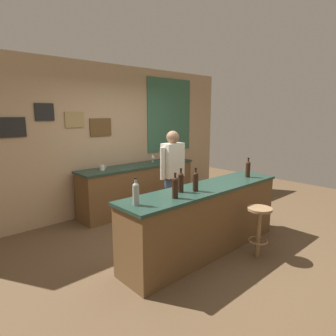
{
  "coord_description": "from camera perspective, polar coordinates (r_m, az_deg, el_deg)",
  "views": [
    {
      "loc": [
        -2.93,
        -2.84,
        1.91
      ],
      "look_at": [
        0.09,
        0.45,
        1.05
      ],
      "focal_mm": 30.93,
      "sensor_mm": 36.0,
      "label": 1
    }
  ],
  "objects": [
    {
      "name": "wine_bottle_b",
      "position": [
        3.37,
        1.42,
        -3.74
      ],
      "size": [
        0.07,
        0.07,
        0.31
      ],
      "color": "black",
      "rests_on": "bar_counter"
    },
    {
      "name": "bar_counter",
      "position": [
        4.08,
        7.29,
        -9.99
      ],
      "size": [
        2.64,
        0.6,
        0.92
      ],
      "color": "brown",
      "rests_on": "ground_plane"
    },
    {
      "name": "wine_bottle_c",
      "position": [
        3.63,
        2.54,
        -2.69
      ],
      "size": [
        0.07,
        0.07,
        0.31
      ],
      "color": "black",
      "rests_on": "bar_counter"
    },
    {
      "name": "back_wall",
      "position": [
        5.73,
        -11.1,
        5.8
      ],
      "size": [
        6.0,
        0.09,
        2.8
      ],
      "color": "tan",
      "rests_on": "ground_plane"
    },
    {
      "name": "wine_glass_c",
      "position": [
        6.27,
        1.7,
        2.63
      ],
      "size": [
        0.07,
        0.07,
        0.16
      ],
      "color": "silver",
      "rests_on": "side_counter"
    },
    {
      "name": "ground_plane",
      "position": [
        4.5,
        3.14,
        -14.2
      ],
      "size": [
        10.0,
        10.0,
        0.0
      ],
      "primitive_type": "plane",
      "color": "brown"
    },
    {
      "name": "wine_bottle_a",
      "position": [
        3.14,
        -6.36,
        -4.93
      ],
      "size": [
        0.07,
        0.07,
        0.31
      ],
      "color": "#999E99",
      "rests_on": "bar_counter"
    },
    {
      "name": "side_counter",
      "position": [
        5.78,
        -5.78,
        -3.79
      ],
      "size": [
        2.48,
        0.56,
        0.9
      ],
      "color": "brown",
      "rests_on": "ground_plane"
    },
    {
      "name": "coffee_mug",
      "position": [
        5.26,
        -12.82,
        0.08
      ],
      "size": [
        0.12,
        0.08,
        0.09
      ],
      "color": "silver",
      "rests_on": "side_counter"
    },
    {
      "name": "bar_stool",
      "position": [
        4.08,
        17.49,
        -10.42
      ],
      "size": [
        0.32,
        0.32,
        0.68
      ],
      "color": "olive",
      "rests_on": "ground_plane"
    },
    {
      "name": "bartender",
      "position": [
        4.78,
        0.93,
        -0.84
      ],
      "size": [
        0.52,
        0.21,
        1.62
      ],
      "color": "#384766",
      "rests_on": "ground_plane"
    },
    {
      "name": "wine_glass_a",
      "position": [
        6.01,
        -3.01,
        2.26
      ],
      "size": [
        0.07,
        0.07,
        0.16
      ],
      "color": "silver",
      "rests_on": "side_counter"
    },
    {
      "name": "wine_bottle_d",
      "position": [
        3.69,
        5.46,
        -2.51
      ],
      "size": [
        0.07,
        0.07,
        0.31
      ],
      "color": "black",
      "rests_on": "bar_counter"
    },
    {
      "name": "wine_bottle_e",
      "position": [
        4.64,
        15.48,
        -0.1
      ],
      "size": [
        0.07,
        0.07,
        0.31
      ],
      "color": "black",
      "rests_on": "bar_counter"
    },
    {
      "name": "wine_glass_b",
      "position": [
        6.07,
        0.23,
        2.37
      ],
      "size": [
        0.07,
        0.07,
        0.16
      ],
      "color": "silver",
      "rests_on": "side_counter"
    }
  ]
}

